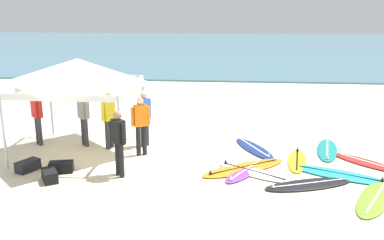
# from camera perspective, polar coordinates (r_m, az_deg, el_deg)

# --- Properties ---
(ground_plane) EXTENTS (80.00, 80.00, 0.00)m
(ground_plane) POSITION_cam_1_polar(r_m,az_deg,el_deg) (11.73, -1.72, -6.03)
(ground_plane) COLOR beige
(sea) EXTENTS (80.00, 36.00, 0.10)m
(sea) POSITION_cam_1_polar(r_m,az_deg,el_deg) (41.69, 3.19, 9.50)
(sea) COLOR teal
(sea) RESTS_ON ground
(canopy_tent) EXTENTS (3.18, 3.18, 2.75)m
(canopy_tent) POSITION_cam_1_polar(r_m,az_deg,el_deg) (12.61, -14.83, 6.23)
(canopy_tent) COLOR #B7B7BC
(canopy_tent) RESTS_ON ground
(surfboard_white) EXTENTS (2.09, 1.66, 0.19)m
(surfboard_white) POSITION_cam_1_polar(r_m,az_deg,el_deg) (11.33, 8.09, -6.80)
(surfboard_white) COLOR white
(surfboard_white) RESTS_ON ground
(surfboard_yellow) EXTENTS (0.78, 1.89, 0.19)m
(surfboard_yellow) POSITION_cam_1_polar(r_m,az_deg,el_deg) (12.33, 13.68, -5.22)
(surfboard_yellow) COLOR yellow
(surfboard_yellow) RESTS_ON ground
(surfboard_lime) EXTENTS (1.83, 2.52, 0.19)m
(surfboard_lime) POSITION_cam_1_polar(r_m,az_deg,el_deg) (10.75, 23.23, -9.22)
(surfboard_lime) COLOR #7AD12D
(surfboard_lime) RESTS_ON ground
(surfboard_red) EXTENTS (1.74, 1.73, 0.19)m
(surfboard_red) POSITION_cam_1_polar(r_m,az_deg,el_deg) (12.78, 21.84, -5.19)
(surfboard_red) COLOR red
(surfboard_red) RESTS_ON ground
(surfboard_black) EXTENTS (2.36, 1.36, 0.19)m
(surfboard_black) POSITION_cam_1_polar(r_m,az_deg,el_deg) (10.86, 15.10, -8.19)
(surfboard_black) COLOR black
(surfboard_black) RESTS_ON ground
(surfboard_orange) EXTENTS (2.49, 1.99, 0.19)m
(surfboard_orange) POSITION_cam_1_polar(r_m,az_deg,el_deg) (11.56, 6.84, -6.29)
(surfboard_orange) COLOR orange
(surfboard_orange) RESTS_ON ground
(surfboard_teal) EXTENTS (1.00, 2.20, 0.19)m
(surfboard_teal) POSITION_cam_1_polar(r_m,az_deg,el_deg) (13.45, 17.39, -3.76)
(surfboard_teal) COLOR #19847F
(surfboard_teal) RESTS_ON ground
(surfboard_navy) EXTENTS (1.40, 2.11, 0.19)m
(surfboard_navy) POSITION_cam_1_polar(r_m,az_deg,el_deg) (13.08, 8.20, -3.74)
(surfboard_navy) COLOR navy
(surfboard_navy) RESTS_ON ground
(surfboard_cyan) EXTENTS (2.50, 1.64, 0.19)m
(surfboard_cyan) POSITION_cam_1_polar(r_m,az_deg,el_deg) (11.68, 18.90, -6.82)
(surfboard_cyan) COLOR #23B2CC
(surfboard_cyan) RESTS_ON ground
(surfboard_purple) EXTENTS (1.39, 1.92, 0.19)m
(surfboard_purple) POSITION_cam_1_polar(r_m,az_deg,el_deg) (11.37, 7.04, -6.68)
(surfboard_purple) COLOR purple
(surfboard_purple) RESTS_ON ground
(person_black) EXTENTS (0.42, 0.41, 1.71)m
(person_black) POSITION_cam_1_polar(r_m,az_deg,el_deg) (10.88, -9.64, -2.47)
(person_black) COLOR black
(person_black) RESTS_ON ground
(person_red) EXTENTS (0.43, 0.41, 1.71)m
(person_red) POSITION_cam_1_polar(r_m,az_deg,el_deg) (13.95, -19.75, 0.80)
(person_red) COLOR #383842
(person_red) RESTS_ON ground
(person_orange) EXTENTS (0.51, 0.35, 1.71)m
(person_orange) POSITION_cam_1_polar(r_m,az_deg,el_deg) (12.30, -6.77, -0.27)
(person_orange) COLOR black
(person_orange) RESTS_ON ground
(person_blue) EXTENTS (0.39, 0.47, 1.71)m
(person_blue) POSITION_cam_1_polar(r_m,az_deg,el_deg) (13.07, -6.31, 0.68)
(person_blue) COLOR #2D2D33
(person_blue) RESTS_ON ground
(person_grey) EXTENTS (0.42, 0.41, 1.71)m
(person_grey) POSITION_cam_1_polar(r_m,az_deg,el_deg) (13.45, -14.11, 0.72)
(person_grey) COLOR #383842
(person_grey) RESTS_ON ground
(person_yellow) EXTENTS (0.37, 0.49, 1.71)m
(person_yellow) POSITION_cam_1_polar(r_m,az_deg,el_deg) (13.05, -10.94, 0.47)
(person_yellow) COLOR #2D2D33
(person_yellow) RESTS_ON ground
(gear_bag_near_tent) EXTENTS (0.59, 0.68, 0.28)m
(gear_bag_near_tent) POSITION_cam_1_polar(r_m,az_deg,el_deg) (11.28, -18.24, -6.98)
(gear_bag_near_tent) COLOR black
(gear_bag_near_tent) RESTS_ON ground
(gear_bag_by_pole) EXTENTS (0.56, 0.68, 0.28)m
(gear_bag_by_pole) POSITION_cam_1_polar(r_m,az_deg,el_deg) (12.12, -20.83, -5.65)
(gear_bag_by_pole) COLOR #232328
(gear_bag_by_pole) RESTS_ON ground
(gear_bag_on_sand) EXTENTS (0.66, 0.45, 0.28)m
(gear_bag_on_sand) POSITION_cam_1_polar(r_m,az_deg,el_deg) (11.75, -16.86, -5.95)
(gear_bag_on_sand) COLOR black
(gear_bag_on_sand) RESTS_ON ground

